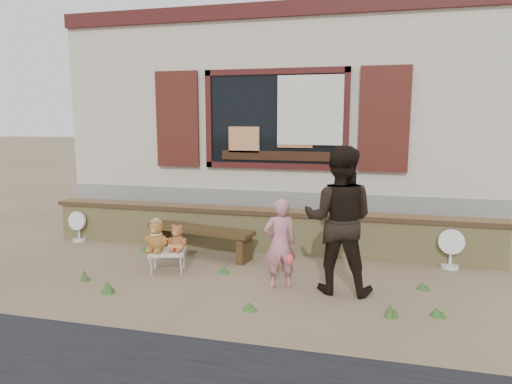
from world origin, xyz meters
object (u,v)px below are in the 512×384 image
(teddy_bear_right, at_px, (178,237))
(child, at_px, (280,243))
(teddy_bear_left, at_px, (157,235))
(folding_chair, at_px, (168,253))
(adult, at_px, (339,220))
(bench, at_px, (200,235))

(teddy_bear_right, relative_size, child, 0.33)
(teddy_bear_left, relative_size, child, 0.40)
(folding_chair, distance_m, adult, 2.38)
(teddy_bear_left, bearing_deg, bench, 52.39)
(child, bearing_deg, adult, 160.34)
(teddy_bear_right, height_order, adult, adult)
(teddy_bear_left, bearing_deg, teddy_bear_right, 0.00)
(child, distance_m, adult, 0.77)
(child, xyz_separation_m, adult, (0.70, 0.04, 0.32))
(teddy_bear_right, bearing_deg, child, -26.59)
(folding_chair, relative_size, child, 0.51)
(teddy_bear_right, bearing_deg, bench, 69.85)
(teddy_bear_right, distance_m, child, 1.49)
(teddy_bear_right, height_order, child, child)
(bench, distance_m, teddy_bear_right, 0.76)
(bench, height_order, folding_chair, bench)
(teddy_bear_left, height_order, adult, adult)
(child, bearing_deg, teddy_bear_right, -32.92)
(child, relative_size, adult, 0.63)
(bench, bearing_deg, teddy_bear_left, -99.01)
(folding_chair, relative_size, teddy_bear_left, 1.29)
(adult, bearing_deg, folding_chair, -1.33)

